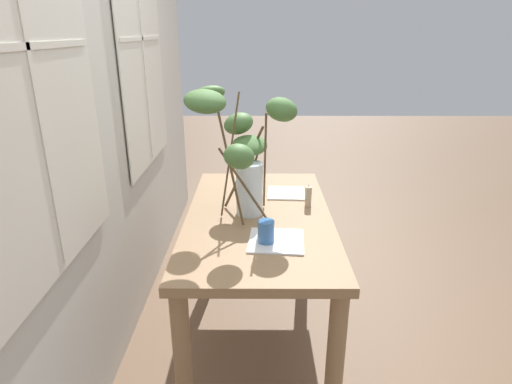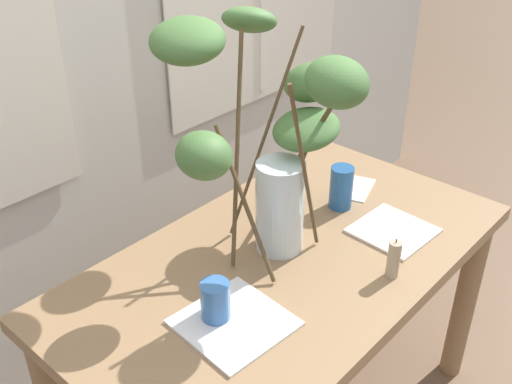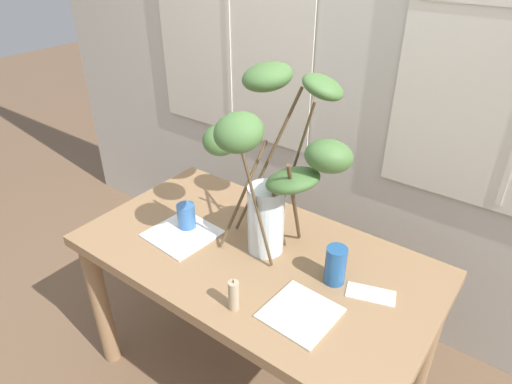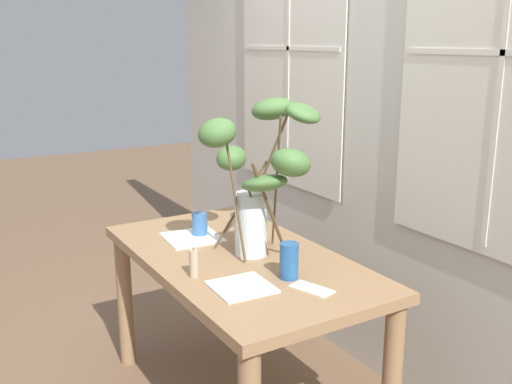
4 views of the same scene
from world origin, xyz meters
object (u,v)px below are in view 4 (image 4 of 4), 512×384
Objects in this scene: dining_table at (239,280)px; drinking_glass_blue_right at (289,261)px; vase_with_branches at (258,169)px; drinking_glass_blue_left at (200,225)px; plate_square_left at (193,238)px; plate_square_right at (242,287)px; pillar_candle at (194,264)px.

drinking_glass_blue_right reaches higher than dining_table.
dining_table is at bearing -101.02° from vase_with_branches.
plate_square_left is at bearing -70.13° from drinking_glass_blue_left.
dining_table is 0.39m from drinking_glass_blue_right.
drinking_glass_blue_right is 0.23m from plate_square_right.
drinking_glass_blue_left is 0.07m from plate_square_left.
drinking_glass_blue_right is at bearing 86.68° from plate_square_right.
plate_square_left is at bearing -165.64° from dining_table.
drinking_glass_blue_right reaches higher than plate_square_right.
dining_table is 9.63× the size of drinking_glass_blue_right.
drinking_glass_blue_left is at bearing 109.87° from plate_square_left.
drinking_glass_blue_right is (0.67, 0.08, 0.02)m from drinking_glass_blue_left.
plate_square_right is (0.64, -0.09, -0.00)m from plate_square_left.
dining_table is 0.38m from plate_square_right.
pillar_candle reaches higher than drinking_glass_blue_left.
plate_square_right is at bearing -11.70° from drinking_glass_blue_left.
drinking_glass_blue_left is (-0.34, -0.03, 0.18)m from dining_table.
vase_with_branches reaches higher than dining_table.
drinking_glass_blue_right is (0.33, 0.04, 0.20)m from dining_table.
vase_with_branches is 3.14× the size of plate_square_right.
plate_square_right reaches higher than dining_table.
dining_table is 0.38m from drinking_glass_blue_left.
pillar_candle is (0.11, -0.37, -0.33)m from vase_with_branches.
plate_square_right is (0.66, -0.14, -0.05)m from drinking_glass_blue_left.
vase_with_branches is at bearing 139.31° from plate_square_right.
vase_with_branches is 0.45m from drinking_glass_blue_right.
plate_square_right is 1.76× the size of pillar_candle.
dining_table is at bearing 14.36° from plate_square_left.
plate_square_right is at bearing -7.80° from plate_square_left.
vase_with_branches reaches higher than drinking_glass_blue_right.
dining_table is 2.02× the size of vase_with_branches.
drinking_glass_blue_left is at bearing 151.70° from pillar_candle.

